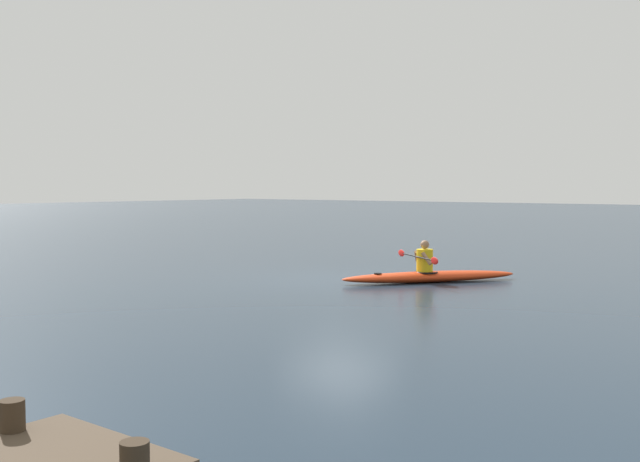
# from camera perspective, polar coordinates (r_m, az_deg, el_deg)

# --- Properties ---
(ground_plane) EXTENTS (160.00, 160.00, 0.00)m
(ground_plane) POSITION_cam_1_polar(r_m,az_deg,el_deg) (18.42, 1.59, -3.75)
(ground_plane) COLOR #1E2D3D
(kayak) EXTENTS (3.14, 3.99, 0.26)m
(kayak) POSITION_cam_1_polar(r_m,az_deg,el_deg) (18.12, 8.47, -3.48)
(kayak) COLOR red
(kayak) RESTS_ON ground
(kayaker) EXTENTS (1.96, 1.44, 0.75)m
(kayaker) POSITION_cam_1_polar(r_m,az_deg,el_deg) (18.01, 8.01, -2.11)
(kayaker) COLOR yellow
(kayaker) RESTS_ON kayak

